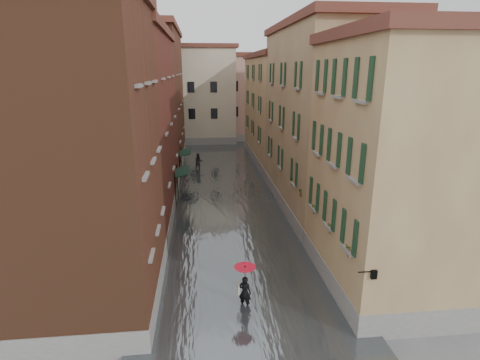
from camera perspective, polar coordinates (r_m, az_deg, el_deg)
ground at (r=20.63m, az=0.05°, el=-13.46°), size 120.00×120.00×0.00m
floodwater at (r=32.47m, az=-2.38°, el=-1.79°), size 10.00×60.00×0.20m
building_left_near at (r=17.00m, az=-23.35°, el=2.19°), size 6.00×8.00×13.00m
building_left_mid at (r=27.55m, az=-16.79°, el=7.37°), size 6.00×14.00×12.50m
building_left_far at (r=42.20m, az=-13.24°, el=11.64°), size 6.00×16.00×14.00m
building_right_near at (r=18.67m, az=22.65°, el=1.08°), size 6.00×8.00×11.50m
building_right_mid at (r=28.46m, az=12.38°, el=8.48°), size 6.00×14.00×13.00m
building_right_far at (r=42.94m, az=6.06°, el=10.38°), size 6.00×16.00×11.50m
building_end_cream at (r=55.90m, az=-7.33°, el=12.54°), size 12.00×9.00×13.00m
building_end_pink at (r=58.46m, az=1.79°, el=12.34°), size 10.00×9.00×12.00m
awning_near at (r=29.91m, az=-8.87°, el=1.14°), size 1.09×2.86×2.80m
awning_far at (r=36.80m, az=-8.39°, el=4.07°), size 1.09×2.92×2.80m
wall_lantern at (r=15.19m, az=19.58°, el=-13.30°), size 0.71×0.22×0.35m
window_planters at (r=20.34m, az=11.56°, el=-3.36°), size 0.59×10.65×0.84m
pedestrian_main at (r=17.09m, az=0.74°, el=-15.38°), size 0.98×0.98×2.06m
pedestrian_far at (r=39.63m, az=-6.30°, el=2.77°), size 1.04×0.90×1.86m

